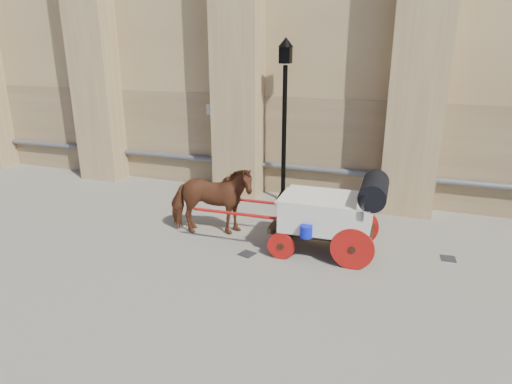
% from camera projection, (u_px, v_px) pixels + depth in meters
% --- Properties ---
extents(ground, '(90.00, 90.00, 0.00)m').
position_uv_depth(ground, '(223.00, 243.00, 10.87)').
color(ground, '#706A5C').
rests_on(ground, ground).
extents(horse, '(2.26, 1.47, 1.76)m').
position_uv_depth(horse, '(211.00, 201.00, 11.08)').
color(horse, brown).
rests_on(horse, ground).
extents(carriage, '(4.30, 1.55, 1.87)m').
position_uv_depth(carriage, '(333.00, 211.00, 10.03)').
color(carriage, black).
rests_on(carriage, ground).
extents(street_lamp, '(0.44, 0.44, 4.65)m').
position_uv_depth(street_lamp, '(284.00, 117.00, 12.94)').
color(street_lamp, black).
rests_on(street_lamp, ground).
extents(drain_grate_near, '(0.40, 0.40, 0.01)m').
position_uv_depth(drain_grate_near, '(247.00, 254.00, 10.29)').
color(drain_grate_near, black).
rests_on(drain_grate_near, ground).
extents(drain_grate_far, '(0.34, 0.34, 0.01)m').
position_uv_depth(drain_grate_far, '(448.00, 258.00, 10.07)').
color(drain_grate_far, black).
rests_on(drain_grate_far, ground).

